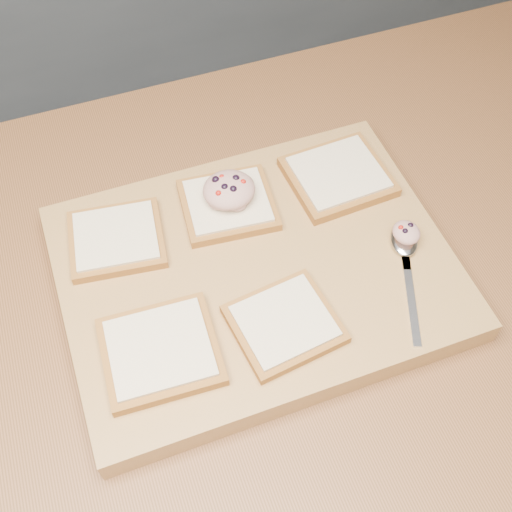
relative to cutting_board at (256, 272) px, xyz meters
The scene contains 11 objects.
ground 0.92m from the cutting_board, 19.61° to the left, with size 4.00×4.00×0.00m, color #515459.
island_counter 0.47m from the cutting_board, 19.61° to the left, with size 2.00×0.80×0.90m.
cutting_board is the anchor object (origin of this frame).
bread_far_left 0.18m from the cutting_board, 149.31° to the left, with size 0.13×0.12×0.02m.
bread_far_center 0.10m from the cutting_board, 92.38° to the left, with size 0.13×0.12×0.02m.
bread_far_right 0.18m from the cutting_board, 30.84° to the left, with size 0.14×0.13×0.02m.
bread_near_left 0.17m from the cutting_board, 151.07° to the right, with size 0.14×0.13×0.02m.
bread_near_center 0.10m from the cutting_board, 89.95° to the right, with size 0.13×0.12×0.02m.
tuna_salad_dollop 0.11m from the cutting_board, 90.36° to the left, with size 0.07×0.07×0.03m.
spoon 0.19m from the cutting_board, 14.18° to the right, with size 0.09×0.17×0.01m.
spoon_salad 0.20m from the cutting_board, 10.35° to the right, with size 0.03×0.04×0.02m.
Camera 1 is at (-0.19, -0.44, 1.61)m, focal length 45.00 mm.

